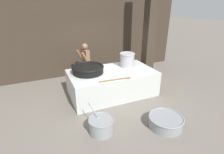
% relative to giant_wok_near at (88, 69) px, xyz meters
% --- Properties ---
extents(ground_plane, '(60.00, 60.00, 0.00)m').
position_rel_giant_wok_near_xyz_m(ground_plane, '(0.80, -0.20, -1.00)').
color(ground_plane, slate).
extents(back_wall, '(8.58, 0.24, 4.41)m').
position_rel_giant_wok_near_xyz_m(back_wall, '(0.80, 2.24, 1.21)').
color(back_wall, '#382D23').
rests_on(back_wall, ground_plane).
extents(support_pillar, '(0.40, 0.40, 4.41)m').
position_rel_giant_wok_near_xyz_m(support_pillar, '(2.81, 0.60, 1.21)').
color(support_pillar, '#382D23').
rests_on(support_pillar, ground_plane).
extents(hearth_platform, '(2.96, 1.66, 0.86)m').
position_rel_giant_wok_near_xyz_m(hearth_platform, '(0.80, -0.20, -0.57)').
color(hearth_platform, silver).
rests_on(hearth_platform, ground_plane).
extents(giant_wok_near, '(1.08, 1.08, 0.25)m').
position_rel_giant_wok_near_xyz_m(giant_wok_near, '(0.00, 0.00, 0.00)').
color(giant_wok_near, black).
rests_on(giant_wok_near, hearth_platform).
extents(stock_pot, '(0.56, 0.56, 0.50)m').
position_rel_giant_wok_near_xyz_m(stock_pot, '(1.52, 0.06, 0.13)').
color(stock_pot, '#9E9EA3').
rests_on(stock_pot, hearth_platform).
extents(stirring_paddle, '(1.03, 0.14, 0.04)m').
position_rel_giant_wok_near_xyz_m(stirring_paddle, '(0.64, -0.94, -0.12)').
color(stirring_paddle, brown).
rests_on(stirring_paddle, hearth_platform).
extents(cook, '(0.43, 0.64, 1.64)m').
position_rel_giant_wok_near_xyz_m(cook, '(0.20, 1.06, -0.11)').
color(cook, brown).
rests_on(cook, ground_plane).
extents(prep_bowl_vegetables, '(0.65, 0.82, 0.65)m').
position_rel_giant_wok_near_xyz_m(prep_bowl_vegetables, '(-0.28, -2.00, -0.78)').
color(prep_bowl_vegetables, gray).
rests_on(prep_bowl_vegetables, ground_plane).
extents(prep_bowl_meat, '(0.92, 0.92, 0.31)m').
position_rel_giant_wok_near_xyz_m(prep_bowl_meat, '(1.35, -2.48, -0.83)').
color(prep_bowl_meat, gray).
rests_on(prep_bowl_meat, ground_plane).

